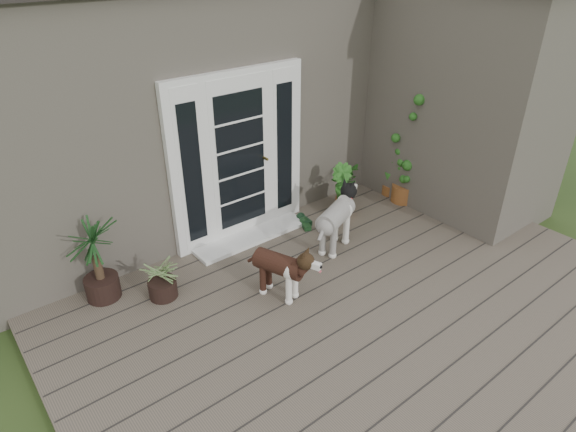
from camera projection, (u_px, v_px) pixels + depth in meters
deck at (374, 314)px, 5.25m from camera, size 6.20×4.60×0.12m
house_main at (174, 91)px, 7.42m from camera, size 7.40×4.00×3.10m
house_wing at (467, 104)px, 6.84m from camera, size 1.60×2.40×3.10m
door_unit at (239, 157)px, 6.08m from camera, size 1.90×0.14×2.15m
door_step at (251, 236)px, 6.46m from camera, size 1.60×0.40×0.05m
brindle_dog at (279, 273)px, 5.28m from camera, size 0.55×0.79×0.61m
white_dog at (335, 224)px, 6.09m from camera, size 0.91×0.65×0.70m
spider_plant at (161, 276)px, 5.28m from camera, size 0.65×0.65×0.55m
yucca at (96, 259)px, 5.16m from camera, size 0.82×0.82×1.01m
herb_a at (344, 190)px, 7.08m from camera, size 0.61×0.61×0.55m
herb_b at (342, 198)px, 6.87m from camera, size 0.45×0.45×0.56m
herb_c at (393, 177)px, 7.46m from camera, size 0.51×0.51×0.57m
sapling at (410, 143)px, 6.94m from camera, size 0.56×0.56×1.84m
clog_left at (304, 220)px, 6.80m from camera, size 0.18×0.31×0.09m
clog_right at (305, 224)px, 6.70m from camera, size 0.23×0.31×0.08m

